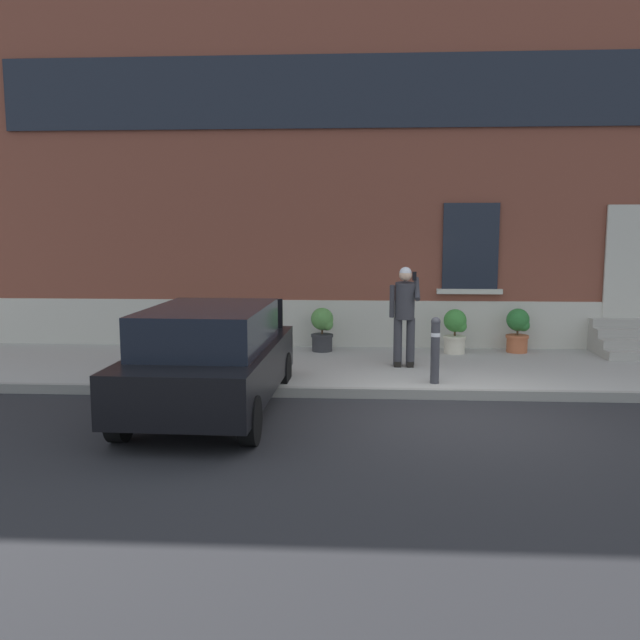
{
  "coord_description": "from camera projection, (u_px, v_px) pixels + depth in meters",
  "views": [
    {
      "loc": [
        -1.24,
        -9.1,
        2.56
      ],
      "look_at": [
        -1.88,
        1.6,
        1.1
      ],
      "focal_mm": 38.02,
      "sensor_mm": 36.0,
      "label": 1
    }
  ],
  "objects": [
    {
      "name": "building_facade",
      "position": [
        422.0,
        171.0,
        14.0
      ],
      "size": [
        24.0,
        1.52,
        7.5
      ],
      "color": "brown",
      "rests_on": "ground"
    },
    {
      "name": "ground_plane",
      "position": [
        450.0,
        416.0,
        9.27
      ],
      "size": [
        80.0,
        80.0,
        0.0
      ],
      "primitive_type": "plane",
      "color": "#232326"
    },
    {
      "name": "curb_edge",
      "position": [
        442.0,
        394.0,
        10.19
      ],
      "size": [
        24.0,
        0.12,
        0.15
      ],
      "primitive_type": "cube",
      "color": "gray",
      "rests_on": "ground"
    },
    {
      "name": "planter_olive",
      "position": [
        195.0,
        326.0,
        13.54
      ],
      "size": [
        0.44,
        0.44,
        0.86
      ],
      "color": "#606B38",
      "rests_on": "sidewalk"
    },
    {
      "name": "sidewalk",
      "position": [
        429.0,
        369.0,
        12.03
      ],
      "size": [
        24.0,
        3.6,
        0.15
      ],
      "primitive_type": "cube",
      "color": "#99968E",
      "rests_on": "ground"
    },
    {
      "name": "planter_cream",
      "position": [
        455.0,
        330.0,
        13.06
      ],
      "size": [
        0.44,
        0.44,
        0.86
      ],
      "color": "beige",
      "rests_on": "sidewalk"
    },
    {
      "name": "bollard_far_left",
      "position": [
        243.0,
        346.0,
        10.69
      ],
      "size": [
        0.15,
        0.15,
        1.04
      ],
      "color": "#333338",
      "rests_on": "sidewalk"
    },
    {
      "name": "person_on_phone",
      "position": [
        405.0,
        310.0,
        11.68
      ],
      "size": [
        0.51,
        0.47,
        1.75
      ],
      "rotation": [
        0.0,
        0.0,
        -0.26
      ],
      "color": "#2D2D33",
      "rests_on": "sidewalk"
    },
    {
      "name": "bollard_near_person",
      "position": [
        435.0,
        348.0,
        10.51
      ],
      "size": [
        0.15,
        0.15,
        1.04
      ],
      "color": "#333338",
      "rests_on": "sidewalk"
    },
    {
      "name": "hatchback_car_black",
      "position": [
        212.0,
        357.0,
        9.36
      ],
      "size": [
        1.88,
        4.11,
        1.5
      ],
      "color": "black",
      "rests_on": "ground"
    },
    {
      "name": "planter_charcoal",
      "position": [
        323.0,
        328.0,
        13.29
      ],
      "size": [
        0.44,
        0.44,
        0.86
      ],
      "color": "#2D2D30",
      "rests_on": "sidewalk"
    },
    {
      "name": "planter_terracotta",
      "position": [
        518.0,
        329.0,
        13.17
      ],
      "size": [
        0.44,
        0.44,
        0.86
      ],
      "color": "#B25B38",
      "rests_on": "sidewalk"
    },
    {
      "name": "entrance_stoop",
      "position": [
        639.0,
        341.0,
        13.05
      ],
      "size": [
        1.68,
        1.28,
        0.64
      ],
      "color": "#9E998E",
      "rests_on": "sidewalk"
    }
  ]
}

